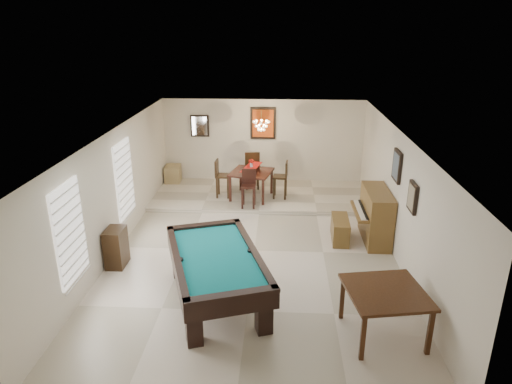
# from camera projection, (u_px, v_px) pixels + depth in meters

# --- Properties ---
(ground_plane) EXTENTS (6.00, 9.00, 0.02)m
(ground_plane) POSITION_uv_depth(u_px,v_px,m) (255.00, 251.00, 10.02)
(ground_plane) COLOR beige
(wall_back) EXTENTS (6.00, 0.04, 2.60)m
(wall_back) POSITION_uv_depth(u_px,v_px,m) (263.00, 143.00, 13.77)
(wall_back) COLOR silver
(wall_back) RESTS_ON ground_plane
(wall_front) EXTENTS (6.00, 0.04, 2.60)m
(wall_front) POSITION_uv_depth(u_px,v_px,m) (232.00, 331.00, 5.35)
(wall_front) COLOR silver
(wall_front) RESTS_ON ground_plane
(wall_left) EXTENTS (0.04, 9.00, 2.60)m
(wall_left) POSITION_uv_depth(u_px,v_px,m) (114.00, 193.00, 9.71)
(wall_left) COLOR silver
(wall_left) RESTS_ON ground_plane
(wall_right) EXTENTS (0.04, 9.00, 2.60)m
(wall_right) POSITION_uv_depth(u_px,v_px,m) (399.00, 198.00, 9.41)
(wall_right) COLOR silver
(wall_right) RESTS_ON ground_plane
(ceiling) EXTENTS (6.00, 9.00, 0.04)m
(ceiling) POSITION_uv_depth(u_px,v_px,m) (254.00, 134.00, 9.11)
(ceiling) COLOR white
(ceiling) RESTS_ON wall_back
(dining_step) EXTENTS (6.00, 2.50, 0.12)m
(dining_step) POSITION_uv_depth(u_px,v_px,m) (261.00, 196.00, 13.03)
(dining_step) COLOR beige
(dining_step) RESTS_ON ground_plane
(window_left_front) EXTENTS (0.06, 1.00, 1.70)m
(window_left_front) POSITION_uv_depth(u_px,v_px,m) (70.00, 233.00, 7.62)
(window_left_front) COLOR white
(window_left_front) RESTS_ON wall_left
(window_left_rear) EXTENTS (0.06, 1.00, 1.70)m
(window_left_rear) POSITION_uv_depth(u_px,v_px,m) (124.00, 179.00, 10.24)
(window_left_rear) COLOR white
(window_left_rear) RESTS_ON wall_left
(pool_table) EXTENTS (2.23, 3.01, 0.90)m
(pool_table) POSITION_uv_depth(u_px,v_px,m) (217.00, 278.00, 8.06)
(pool_table) COLOR black
(pool_table) RESTS_ON ground_plane
(square_table) EXTENTS (1.37, 1.37, 0.82)m
(square_table) POSITION_uv_depth(u_px,v_px,m) (384.00, 313.00, 7.17)
(square_table) COLOR black
(square_table) RESTS_ON ground_plane
(upright_piano) EXTENTS (0.80, 1.43, 1.19)m
(upright_piano) POSITION_uv_depth(u_px,v_px,m) (370.00, 216.00, 10.33)
(upright_piano) COLOR brown
(upright_piano) RESTS_ON ground_plane
(piano_bench) EXTENTS (0.40, 0.95, 0.52)m
(piano_bench) POSITION_uv_depth(u_px,v_px,m) (340.00, 229.00, 10.42)
(piano_bench) COLOR brown
(piano_bench) RESTS_ON ground_plane
(apothecary_chest) EXTENTS (0.36, 0.54, 0.81)m
(apothecary_chest) POSITION_uv_depth(u_px,v_px,m) (116.00, 247.00, 9.28)
(apothecary_chest) COLOR black
(apothecary_chest) RESTS_ON ground_plane
(dining_table) EXTENTS (1.27, 1.27, 0.88)m
(dining_table) POSITION_uv_depth(u_px,v_px,m) (251.00, 182.00, 12.60)
(dining_table) COLOR black
(dining_table) RESTS_ON dining_step
(flower_vase) EXTENTS (0.14, 0.14, 0.23)m
(flower_vase) POSITION_uv_depth(u_px,v_px,m) (251.00, 163.00, 12.41)
(flower_vase) COLOR #A6180E
(flower_vase) RESTS_ON dining_table
(dining_chair_south) EXTENTS (0.38, 0.38, 1.00)m
(dining_chair_south) POSITION_uv_depth(u_px,v_px,m) (248.00, 189.00, 11.90)
(dining_chair_south) COLOR black
(dining_chair_south) RESTS_ON dining_step
(dining_chair_north) EXTENTS (0.46, 0.46, 1.13)m
(dining_chair_north) POSITION_uv_depth(u_px,v_px,m) (252.00, 169.00, 13.28)
(dining_chair_north) COLOR black
(dining_chair_north) RESTS_ON dining_step
(dining_chair_west) EXTENTS (0.40, 0.40, 1.05)m
(dining_chair_west) POSITION_uv_depth(u_px,v_px,m) (223.00, 179.00, 12.63)
(dining_chair_west) COLOR black
(dining_chair_west) RESTS_ON dining_step
(dining_chair_east) EXTENTS (0.42, 0.42, 1.05)m
(dining_chair_east) POSITION_uv_depth(u_px,v_px,m) (280.00, 180.00, 12.56)
(dining_chair_east) COLOR black
(dining_chair_east) RESTS_ON dining_step
(corner_bench) EXTENTS (0.48, 0.58, 0.50)m
(corner_bench) POSITION_uv_depth(u_px,v_px,m) (173.00, 174.00, 13.93)
(corner_bench) COLOR #9E8755
(corner_bench) RESTS_ON dining_step
(chandelier) EXTENTS (0.44, 0.44, 0.60)m
(chandelier) POSITION_uv_depth(u_px,v_px,m) (261.00, 122.00, 12.24)
(chandelier) COLOR #FFE5B2
(chandelier) RESTS_ON ceiling
(back_painting) EXTENTS (0.75, 0.06, 0.95)m
(back_painting) POSITION_uv_depth(u_px,v_px,m) (263.00, 123.00, 13.53)
(back_painting) COLOR #D84C14
(back_painting) RESTS_ON wall_back
(back_mirror) EXTENTS (0.55, 0.06, 0.65)m
(back_mirror) POSITION_uv_depth(u_px,v_px,m) (200.00, 126.00, 13.66)
(back_mirror) COLOR white
(back_mirror) RESTS_ON wall_back
(right_picture_upper) EXTENTS (0.06, 0.55, 0.65)m
(right_picture_upper) POSITION_uv_depth(u_px,v_px,m) (397.00, 166.00, 9.48)
(right_picture_upper) COLOR slate
(right_picture_upper) RESTS_ON wall_right
(right_picture_lower) EXTENTS (0.06, 0.45, 0.55)m
(right_picture_lower) POSITION_uv_depth(u_px,v_px,m) (413.00, 197.00, 8.33)
(right_picture_lower) COLOR gray
(right_picture_lower) RESTS_ON wall_right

